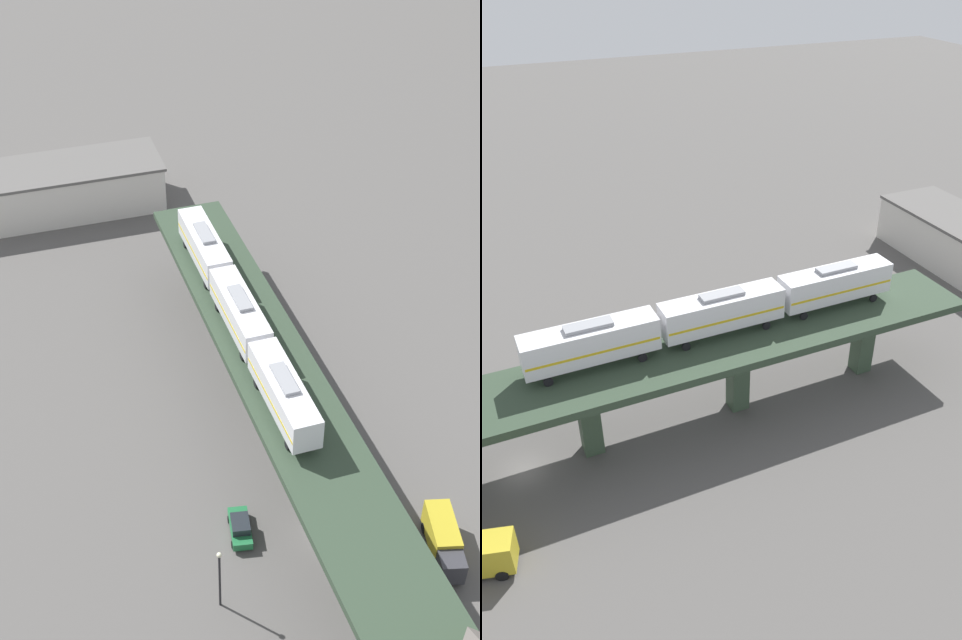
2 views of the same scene
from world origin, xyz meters
TOP-DOWN VIEW (x-y plane):
  - ground_plane at (0.00, 0.00)m, footprint 400.00×400.00m
  - elevated_viaduct at (0.01, -0.19)m, footprint 11.45×92.23m
  - subway_train at (-2.08, 20.36)m, footprint 4.07×37.27m
  - street_car_green at (-7.42, 2.08)m, footprint 2.48×4.63m
  - delivery_truck at (9.19, -5.02)m, footprint 3.83×7.52m
  - street_lamp at (-11.13, -4.58)m, footprint 0.44×0.44m
  - warehouse_building at (-15.58, 63.62)m, footprint 28.75×10.75m

SIDE VIEW (x-z plane):
  - ground_plane at x=0.00m, z-range 0.00..0.00m
  - street_car_green at x=-7.42m, z-range -0.01..1.88m
  - delivery_truck at x=9.19m, z-range 0.16..3.36m
  - warehouse_building at x=-15.58m, z-range 0.01..6.81m
  - street_lamp at x=-11.13m, z-range 0.64..7.58m
  - elevated_viaduct at x=0.01m, z-range 2.97..11.29m
  - subway_train at x=-2.08m, z-range 8.64..13.09m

